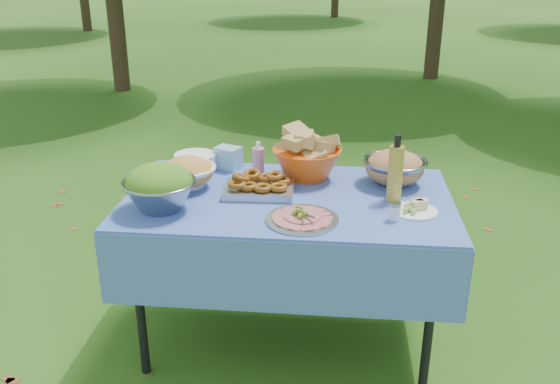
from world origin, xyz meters
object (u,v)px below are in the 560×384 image
Objects in this scene: picnic_table at (288,270)px; plate_stack at (195,162)px; bread_bowl at (307,156)px; pasta_bowl_steel at (395,167)px; salad_bowl at (159,187)px; charcuterie_platter at (302,213)px; oil_bottle at (396,168)px.

plate_stack reaches higher than picnic_table.
bread_bowl reaches higher than picnic_table.
plate_stack is at bearing 175.08° from pasta_bowl_steel.
bread_bowl reaches higher than pasta_bowl_steel.
salad_bowl is 1.09m from pasta_bowl_steel.
charcuterie_platter is at bearing -130.60° from pasta_bowl_steel.
oil_bottle reaches higher than picnic_table.
plate_stack is 0.98m from pasta_bowl_steel.
oil_bottle is (-0.02, -0.21, 0.07)m from pasta_bowl_steel.
bread_bowl is at bearing 148.36° from oil_bottle.
pasta_bowl_steel is at bearing -4.92° from plate_stack.
plate_stack is 0.69× the size of pasta_bowl_steel.
oil_bottle is (0.47, 0.01, 0.53)m from picnic_table.
picnic_table is at bearing 20.33° from salad_bowl.
salad_bowl is 0.92× the size of bread_bowl.
salad_bowl is at bearing -143.08° from bread_bowl.
salad_bowl is at bearing -93.83° from plate_stack.
salad_bowl is 1.49× the size of plate_stack.
pasta_bowl_steel is at bearing 24.22° from picnic_table.
bread_bowl is at bearing 74.89° from picnic_table.
picnic_table is 7.06× the size of plate_stack.
salad_bowl reaches higher than pasta_bowl_steel.
bread_bowl is 1.12× the size of oil_bottle.
plate_stack is 0.69× the size of oil_bottle.
plate_stack is 0.80m from charcuterie_platter.
plate_stack is (0.03, 0.50, -0.06)m from salad_bowl.
salad_bowl is 1.04× the size of oil_bottle.
pasta_bowl_steel is at bearing 49.40° from charcuterie_platter.
pasta_bowl_steel is 0.62m from charcuterie_platter.
picnic_table is 0.70m from pasta_bowl_steel.
pasta_bowl_steel is (0.48, 0.22, 0.46)m from picnic_table.
plate_stack is 1.01m from oil_bottle.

